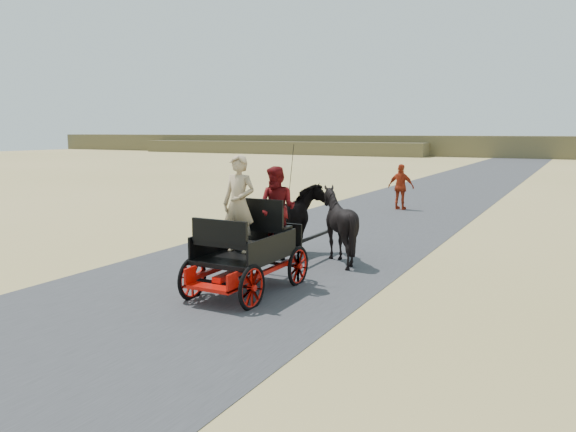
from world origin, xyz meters
The scene contains 10 objects.
ground centered at (0.00, 0.00, 0.00)m, with size 140.00×140.00×0.00m, color tan.
road centered at (0.00, 0.00, 0.01)m, with size 6.00×140.00×0.01m, color #38383A.
ridge_far centered at (0.00, 62.00, 1.20)m, with size 140.00×6.00×2.40m, color brown.
ridge_near centered at (-30.00, 58.00, 0.80)m, with size 40.00×4.00×1.60m, color brown.
carriage centered at (0.80, 2.09, 0.36)m, with size 1.30×2.40×0.72m, color black, non-canonical shape.
horse_left centered at (0.25, 5.09, 0.85)m, with size 0.91×2.01×1.70m, color black.
horse_right centered at (1.35, 5.09, 0.85)m, with size 1.37×1.54×1.70m, color black.
driver_man centered at (0.60, 2.14, 1.62)m, with size 0.66×0.43×1.80m, color tan.
passenger_woman centered at (1.10, 2.69, 1.51)m, with size 0.77×0.60×1.58m, color #660C0F.
pedestrian centered at (0.09, 14.10, 0.86)m, with size 1.01×0.42×1.73m, color #A62D12.
Camera 1 is at (6.22, -6.49, 2.95)m, focal length 35.00 mm.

